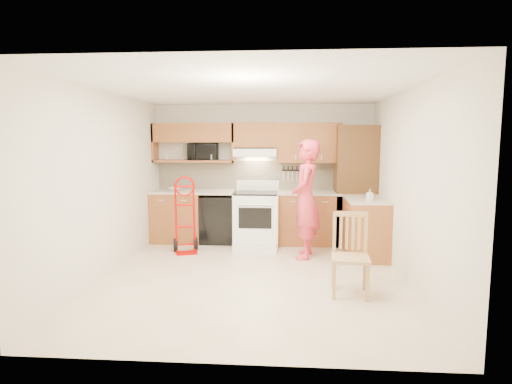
# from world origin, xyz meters

# --- Properties ---
(floor) EXTENTS (4.00, 4.50, 0.02)m
(floor) POSITION_xyz_m (0.00, 0.00, -0.01)
(floor) COLOR beige
(floor) RESTS_ON ground
(ceiling) EXTENTS (4.00, 4.50, 0.02)m
(ceiling) POSITION_xyz_m (0.00, 0.00, 2.51)
(ceiling) COLOR white
(ceiling) RESTS_ON ground
(wall_back) EXTENTS (4.00, 0.02, 2.50)m
(wall_back) POSITION_xyz_m (0.00, 2.26, 1.25)
(wall_back) COLOR beige
(wall_back) RESTS_ON ground
(wall_front) EXTENTS (4.00, 0.02, 2.50)m
(wall_front) POSITION_xyz_m (0.00, -2.26, 1.25)
(wall_front) COLOR beige
(wall_front) RESTS_ON ground
(wall_left) EXTENTS (0.02, 4.50, 2.50)m
(wall_left) POSITION_xyz_m (-2.01, 0.00, 1.25)
(wall_left) COLOR beige
(wall_left) RESTS_ON ground
(wall_right) EXTENTS (0.02, 4.50, 2.50)m
(wall_right) POSITION_xyz_m (2.01, 0.00, 1.25)
(wall_right) COLOR beige
(wall_right) RESTS_ON ground
(backsplash) EXTENTS (3.92, 0.03, 0.55)m
(backsplash) POSITION_xyz_m (0.00, 2.23, 1.20)
(backsplash) COLOR beige
(backsplash) RESTS_ON wall_back
(lower_cab_left) EXTENTS (0.90, 0.60, 0.90)m
(lower_cab_left) POSITION_xyz_m (-1.55, 1.95, 0.45)
(lower_cab_left) COLOR brown
(lower_cab_left) RESTS_ON ground
(dishwasher) EXTENTS (0.60, 0.60, 0.85)m
(dishwasher) POSITION_xyz_m (-0.80, 1.95, 0.42)
(dishwasher) COLOR black
(dishwasher) RESTS_ON ground
(lower_cab_right) EXTENTS (1.14, 0.60, 0.90)m
(lower_cab_right) POSITION_xyz_m (0.83, 1.95, 0.45)
(lower_cab_right) COLOR brown
(lower_cab_right) RESTS_ON ground
(countertop_left) EXTENTS (1.50, 0.63, 0.04)m
(countertop_left) POSITION_xyz_m (-1.25, 1.95, 0.92)
(countertop_left) COLOR #C0B79D
(countertop_left) RESTS_ON lower_cab_left
(countertop_right) EXTENTS (1.14, 0.63, 0.04)m
(countertop_right) POSITION_xyz_m (0.83, 1.95, 0.92)
(countertop_right) COLOR #C0B79D
(countertop_right) RESTS_ON lower_cab_right
(cab_return_right) EXTENTS (0.60, 1.00, 0.90)m
(cab_return_right) POSITION_xyz_m (1.70, 1.15, 0.45)
(cab_return_right) COLOR brown
(cab_return_right) RESTS_ON ground
(countertop_return) EXTENTS (0.63, 1.00, 0.04)m
(countertop_return) POSITION_xyz_m (1.70, 1.15, 0.92)
(countertop_return) COLOR #C0B79D
(countertop_return) RESTS_ON cab_return_right
(pantry_tall) EXTENTS (0.70, 0.60, 2.10)m
(pantry_tall) POSITION_xyz_m (1.65, 1.95, 1.05)
(pantry_tall) COLOR #512D12
(pantry_tall) RESTS_ON ground
(upper_cab_left) EXTENTS (1.50, 0.33, 0.34)m
(upper_cab_left) POSITION_xyz_m (-1.25, 2.08, 1.98)
(upper_cab_left) COLOR brown
(upper_cab_left) RESTS_ON wall_back
(upper_shelf_mw) EXTENTS (1.50, 0.33, 0.04)m
(upper_shelf_mw) POSITION_xyz_m (-1.25, 2.08, 1.47)
(upper_shelf_mw) COLOR brown
(upper_shelf_mw) RESTS_ON wall_back
(upper_cab_center) EXTENTS (0.76, 0.33, 0.44)m
(upper_cab_center) POSITION_xyz_m (-0.12, 2.08, 1.94)
(upper_cab_center) COLOR brown
(upper_cab_center) RESTS_ON wall_back
(upper_cab_right) EXTENTS (1.14, 0.33, 0.70)m
(upper_cab_right) POSITION_xyz_m (0.83, 2.08, 1.80)
(upper_cab_right) COLOR brown
(upper_cab_right) RESTS_ON wall_back
(range_hood) EXTENTS (0.76, 0.46, 0.14)m
(range_hood) POSITION_xyz_m (-0.12, 2.02, 1.63)
(range_hood) COLOR white
(range_hood) RESTS_ON wall_back
(knife_strip) EXTENTS (0.40, 0.05, 0.29)m
(knife_strip) POSITION_xyz_m (0.55, 2.21, 1.24)
(knife_strip) COLOR black
(knife_strip) RESTS_ON backsplash
(microwave) EXTENTS (0.60, 0.44, 0.31)m
(microwave) POSITION_xyz_m (-1.08, 2.08, 1.64)
(microwave) COLOR black
(microwave) RESTS_ON upper_shelf_mw
(range) EXTENTS (0.76, 1.01, 1.13)m
(range) POSITION_xyz_m (-0.08, 1.64, 0.56)
(range) COLOR white
(range) RESTS_ON ground
(person) EXTENTS (0.52, 0.72, 1.86)m
(person) POSITION_xyz_m (0.74, 1.02, 0.93)
(person) COLOR #DE3748
(person) RESTS_ON ground
(hand_truck) EXTENTS (0.55, 0.53, 1.14)m
(hand_truck) POSITION_xyz_m (-1.21, 1.18, 0.57)
(hand_truck) COLOR #BC0300
(hand_truck) RESTS_ON ground
(dining_chair) EXTENTS (0.48, 0.51, 0.97)m
(dining_chair) POSITION_xyz_m (1.20, -0.58, 0.49)
(dining_chair) COLOR tan
(dining_chair) RESTS_ON ground
(soap_bottle) EXTENTS (0.10, 0.10, 0.17)m
(soap_bottle) POSITION_xyz_m (1.70, 0.89, 1.03)
(soap_bottle) COLOR white
(soap_bottle) RESTS_ON countertop_return
(bowl) EXTENTS (0.25, 0.25, 0.05)m
(bowl) POSITION_xyz_m (-1.59, 1.95, 0.97)
(bowl) COLOR white
(bowl) RESTS_ON countertop_left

